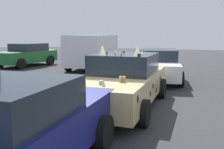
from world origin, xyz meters
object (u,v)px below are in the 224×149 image
object	(u,v)px
parked_van_row_back_far	(94,50)
parked_sedan_behind_right	(10,131)
parked_sedan_far_right	(26,55)
parked_sedan_far_left	(159,65)
art_car_decorated	(123,81)

from	to	relation	value
parked_van_row_back_far	parked_sedan_behind_right	bearing A→B (deg)	-168.93
parked_van_row_back_far	parked_sedan_behind_right	world-z (taller)	parked_van_row_back_far
parked_van_row_back_far	parked_sedan_far_right	world-z (taller)	parked_van_row_back_far
parked_sedan_far_right	parked_sedan_far_left	size ratio (longest dim) A/B	0.91
art_car_decorated	parked_sedan_far_left	xyz separation A→B (m)	(4.65, 0.02, -0.03)
parked_van_row_back_far	parked_sedan_far_left	size ratio (longest dim) A/B	1.20
parked_sedan_behind_right	art_car_decorated	bearing A→B (deg)	-6.76
parked_van_row_back_far	parked_sedan_far_right	bearing A→B (deg)	88.44
parked_sedan_behind_right	parked_sedan_far_left	world-z (taller)	parked_sedan_behind_right
parked_van_row_back_far	parked_sedan_far_left	xyz separation A→B (m)	(-2.52, -4.53, -0.43)
parked_sedan_behind_right	parked_sedan_far_left	size ratio (longest dim) A/B	0.93
parked_van_row_back_far	parked_sedan_far_left	distance (m)	5.21
parked_van_row_back_far	parked_sedan_far_left	world-z (taller)	parked_van_row_back_far
parked_sedan_far_right	parked_sedan_far_left	xyz separation A→B (m)	(-1.82, -9.03, -0.05)
parked_van_row_back_far	parked_sedan_behind_right	distance (m)	12.13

